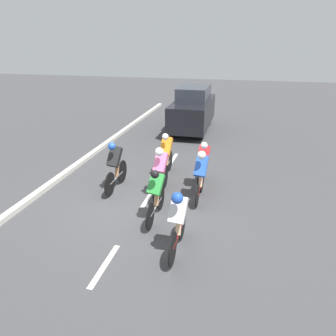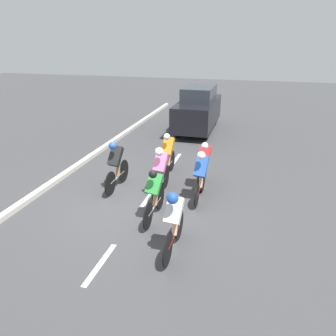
% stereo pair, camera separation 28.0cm
% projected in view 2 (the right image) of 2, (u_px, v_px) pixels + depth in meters
% --- Properties ---
extents(ground_plane, '(60.00, 60.00, 0.00)m').
position_uv_depth(ground_plane, '(144.00, 203.00, 9.17)').
color(ground_plane, '#424244').
extents(lane_stripe_near, '(0.12, 1.40, 0.01)m').
position_uv_depth(lane_stripe_near, '(100.00, 264.00, 6.69)').
color(lane_stripe_near, white).
rests_on(lane_stripe_near, ground).
extents(lane_stripe_mid, '(0.12, 1.40, 0.01)m').
position_uv_depth(lane_stripe_mid, '(149.00, 196.00, 9.56)').
color(lane_stripe_mid, white).
rests_on(lane_stripe_mid, ground).
extents(lane_stripe_far, '(0.12, 1.40, 0.01)m').
position_uv_depth(lane_stripe_far, '(176.00, 160.00, 12.43)').
color(lane_stripe_far, white).
rests_on(lane_stripe_far, ground).
extents(curb, '(0.20, 27.12, 0.14)m').
position_uv_depth(curb, '(53.00, 182.00, 10.32)').
color(curb, beige).
rests_on(curb, ground).
extents(cyclist_pink, '(0.37, 1.69, 1.56)m').
position_uv_depth(cyclist_pink, '(161.00, 170.00, 9.30)').
color(cyclist_pink, black).
rests_on(cyclist_pink, ground).
extents(cyclist_green, '(0.40, 1.70, 1.46)m').
position_uv_depth(cyclist_green, '(154.00, 193.00, 8.07)').
color(cyclist_green, black).
rests_on(cyclist_green, ground).
extents(cyclist_black, '(0.38, 1.74, 1.58)m').
position_uv_depth(cyclist_black, '(116.00, 164.00, 9.74)').
color(cyclist_black, black).
rests_on(cyclist_black, ground).
extents(cyclist_blue, '(0.37, 1.65, 1.54)m').
position_uv_depth(cyclist_blue, '(201.00, 173.00, 9.05)').
color(cyclist_blue, black).
rests_on(cyclist_blue, ground).
extents(cyclist_orange, '(0.36, 1.72, 1.56)m').
position_uv_depth(cyclist_orange, '(168.00, 154.00, 10.64)').
color(cyclist_orange, black).
rests_on(cyclist_orange, ground).
extents(cyclist_white, '(0.37, 1.71, 1.55)m').
position_uv_depth(cyclist_white, '(174.00, 220.00, 6.76)').
color(cyclist_white, black).
rests_on(cyclist_white, ground).
extents(cyclist_red, '(0.40, 1.66, 1.54)m').
position_uv_depth(cyclist_red, '(203.00, 164.00, 9.81)').
color(cyclist_red, black).
rests_on(cyclist_red, ground).
extents(support_car, '(1.70, 4.48, 2.14)m').
position_uv_depth(support_car, '(198.00, 109.00, 15.98)').
color(support_car, black).
rests_on(support_car, ground).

